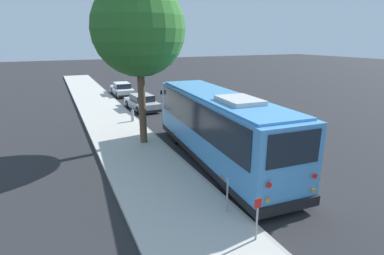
% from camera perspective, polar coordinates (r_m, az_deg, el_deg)
% --- Properties ---
extents(ground_plane, '(160.00, 160.00, 0.00)m').
position_cam_1_polar(ground_plane, '(13.76, 9.31, -7.87)').
color(ground_plane, '#28282B').
extents(sidewalk_slab, '(80.00, 3.45, 0.15)m').
position_cam_1_polar(sidewalk_slab, '(12.15, -6.31, -10.81)').
color(sidewalk_slab, beige).
rests_on(sidewalk_slab, ground).
extents(curb_strip, '(80.00, 0.14, 0.15)m').
position_cam_1_polar(curb_strip, '(12.76, 1.45, -9.30)').
color(curb_strip, '#AAA69D').
rests_on(curb_strip, ground).
extents(shuttle_bus, '(10.80, 3.18, 3.39)m').
position_cam_1_polar(shuttle_bus, '(13.98, 5.01, 0.63)').
color(shuttle_bus, '#4C93D1').
rests_on(shuttle_bus, ground).
extents(parked_sedan_silver, '(4.44, 2.06, 1.27)m').
position_cam_1_polar(parked_sedan_silver, '(25.07, -9.53, 4.70)').
color(parked_sedan_silver, '#A8AAAF').
rests_on(parked_sedan_silver, ground).
extents(parked_sedan_white, '(4.64, 1.83, 1.28)m').
position_cam_1_polar(parked_sedan_white, '(32.18, -13.17, 7.11)').
color(parked_sedan_white, silver).
rests_on(parked_sedan_white, ground).
extents(street_tree, '(4.73, 4.73, 9.02)m').
position_cam_1_polar(street_tree, '(16.04, -10.35, 19.07)').
color(street_tree, brown).
rests_on(street_tree, sidewalk_slab).
extents(sign_post_near, '(0.06, 0.22, 1.30)m').
position_cam_1_polar(sign_post_near, '(8.90, 12.27, -16.62)').
color(sign_post_near, gray).
rests_on(sign_post_near, sidewalk_slab).
extents(sign_post_far, '(0.06, 0.06, 1.24)m').
position_cam_1_polar(sign_post_far, '(10.02, 6.73, -12.62)').
color(sign_post_far, gray).
rests_on(sign_post_far, sidewalk_slab).
extents(fire_hydrant, '(0.22, 0.22, 0.81)m').
position_cam_1_polar(fire_hydrant, '(21.09, -11.26, 2.27)').
color(fire_hydrant, '#99999E').
rests_on(fire_hydrant, sidewalk_slab).
extents(lane_stripe_mid, '(2.40, 0.14, 0.01)m').
position_cam_1_polar(lane_stripe_mid, '(15.61, 18.71, -5.53)').
color(lane_stripe_mid, silver).
rests_on(lane_stripe_mid, ground).
extents(lane_stripe_ahead, '(2.40, 0.14, 0.01)m').
position_cam_1_polar(lane_stripe_ahead, '(20.09, 7.02, 0.13)').
color(lane_stripe_ahead, silver).
rests_on(lane_stripe_ahead, ground).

